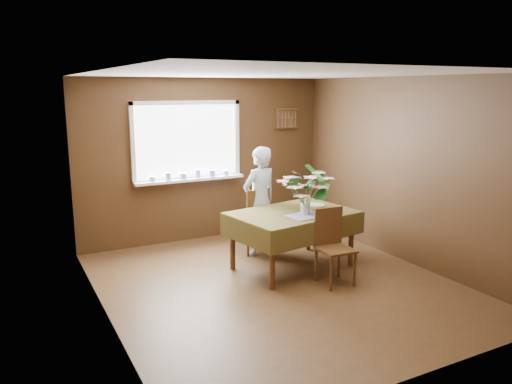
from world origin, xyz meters
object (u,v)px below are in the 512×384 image
dining_table (293,219)px  chair_far (253,218)px  chair_near (332,243)px  seated_woman (260,201)px  flower_bouquet (306,188)px

dining_table → chair_far: (-0.17, 0.79, -0.15)m
chair_near → dining_table: bearing=107.5°
seated_woman → chair_near: bearing=88.1°
seated_woman → flower_bouquet: seated_woman is taller
dining_table → flower_bouquet: (0.07, -0.18, 0.44)m
dining_table → chair_far: 0.83m
chair_near → flower_bouquet: flower_bouquet is taller
chair_near → seated_woman: (-0.27, 1.36, 0.27)m
seated_woman → flower_bouquet: (0.18, -0.89, 0.33)m
dining_table → flower_bouquet: bearing=-76.3°
dining_table → flower_bouquet: 0.48m
seated_woman → dining_table: bearing=85.5°
chair_far → seated_woman: 0.28m
dining_table → chair_near: bearing=-84.6°
flower_bouquet → seated_woman: bearing=101.7°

